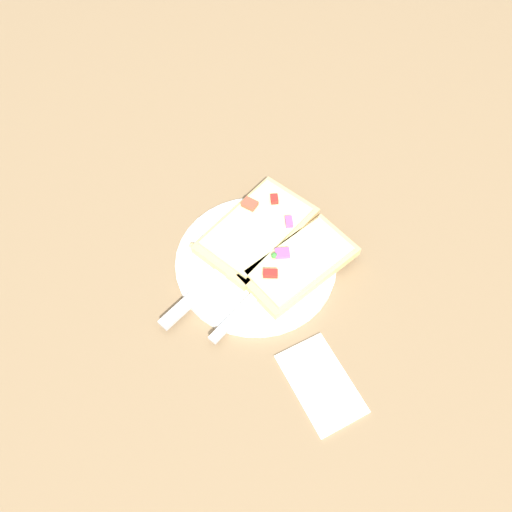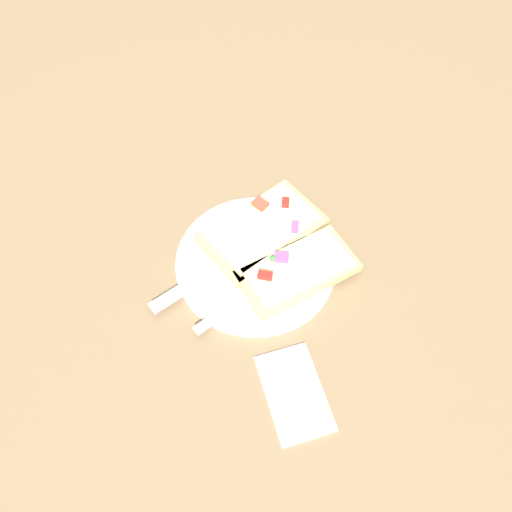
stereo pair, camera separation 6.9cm
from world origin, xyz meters
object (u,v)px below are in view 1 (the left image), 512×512
object	(u,v)px
knife	(213,279)
napkin	(321,383)
plate	(256,262)
pizza_slice_main	(257,229)
pizza_slice_corner	(299,263)
fork	(273,277)

from	to	relation	value
knife	napkin	bearing A→B (deg)	-93.52
plate	pizza_slice_main	bearing A→B (deg)	-29.28
knife	plate	bearing A→B (deg)	-18.45
plate	pizza_slice_main	distance (m)	0.05
plate	napkin	size ratio (longest dim) A/B	1.97
knife	pizza_slice_corner	distance (m)	0.12
knife	pizza_slice_corner	bearing A→B (deg)	-37.82
fork	napkin	size ratio (longest dim) A/B	1.85
plate	knife	xyz separation A→B (m)	(-0.00, 0.07, 0.01)
plate	napkin	xyz separation A→B (m)	(-0.19, 0.01, -0.00)
plate	pizza_slice_corner	world-z (taller)	pizza_slice_corner
pizza_slice_main	plate	bearing A→B (deg)	-141.85
pizza_slice_main	napkin	xyz separation A→B (m)	(-0.23, 0.03, -0.02)
plate	knife	size ratio (longest dim) A/B	1.05
plate	fork	world-z (taller)	fork
fork	knife	distance (m)	0.08
pizza_slice_corner	napkin	distance (m)	0.16
pizza_slice_main	pizza_slice_corner	distance (m)	0.08
napkin	plate	bearing A→B (deg)	-2.59
knife	pizza_slice_main	distance (m)	0.10
pizza_slice_main	pizza_slice_corner	xyz separation A→B (m)	(-0.08, -0.02, 0.00)
plate	pizza_slice_corner	xyz separation A→B (m)	(-0.04, -0.05, 0.02)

